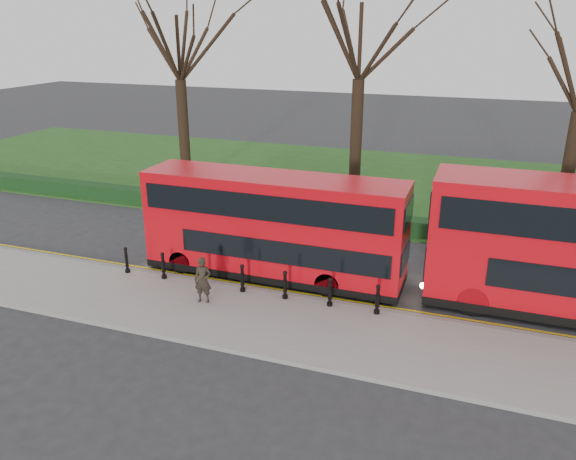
% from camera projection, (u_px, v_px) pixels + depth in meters
% --- Properties ---
extents(ground, '(120.00, 120.00, 0.00)m').
position_uv_depth(ground, '(242.00, 277.00, 21.74)').
color(ground, '#28282B').
rests_on(ground, ground).
extents(pavement, '(60.00, 4.00, 0.15)m').
position_uv_depth(pavement, '(206.00, 311.00, 19.07)').
color(pavement, gray).
rests_on(pavement, ground).
extents(kerb, '(60.00, 0.25, 0.16)m').
position_uv_depth(kerb, '(231.00, 286.00, 20.83)').
color(kerb, slate).
rests_on(kerb, ground).
extents(grass_verge, '(60.00, 18.00, 0.06)m').
position_uv_depth(grass_verge, '(341.00, 180.00, 34.97)').
color(grass_verge, '#1D4818').
rests_on(grass_verge, ground).
extents(hedge, '(60.00, 0.90, 0.80)m').
position_uv_depth(hedge, '(299.00, 214.00, 27.60)').
color(hedge, black).
rests_on(hedge, ground).
extents(yellow_line_outer, '(60.00, 0.10, 0.01)m').
position_uv_depth(yellow_line_outer, '(235.00, 285.00, 21.12)').
color(yellow_line_outer, yellow).
rests_on(yellow_line_outer, ground).
extents(yellow_line_inner, '(60.00, 0.10, 0.01)m').
position_uv_depth(yellow_line_inner, '(237.00, 283.00, 21.30)').
color(yellow_line_inner, yellow).
rests_on(yellow_line_inner, ground).
extents(tree_left, '(7.35, 7.35, 11.48)m').
position_uv_depth(tree_left, '(178.00, 41.00, 30.18)').
color(tree_left, black).
rests_on(tree_left, ground).
extents(tree_mid, '(7.74, 7.74, 12.09)m').
position_uv_depth(tree_mid, '(361.00, 33.00, 26.87)').
color(tree_mid, black).
rests_on(tree_mid, ground).
extents(bollard_row, '(9.94, 0.15, 1.00)m').
position_uv_depth(bollard_row, '(242.00, 279.00, 20.13)').
color(bollard_row, black).
rests_on(bollard_row, pavement).
extents(bus_lead, '(10.02, 2.30, 3.98)m').
position_uv_depth(bus_lead, '(273.00, 227.00, 21.25)').
color(bus_lead, red).
rests_on(bus_lead, ground).
extents(pedestrian, '(0.66, 0.49, 1.64)m').
position_uv_depth(pedestrian, '(203.00, 280.00, 19.26)').
color(pedestrian, black).
rests_on(pedestrian, pavement).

